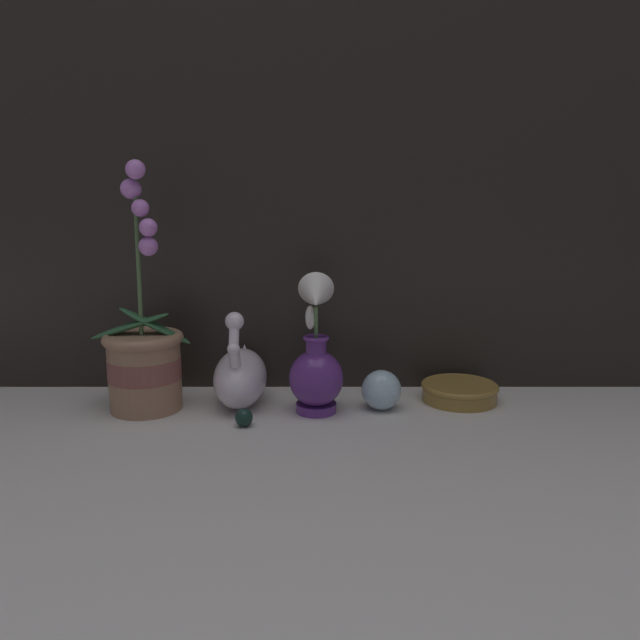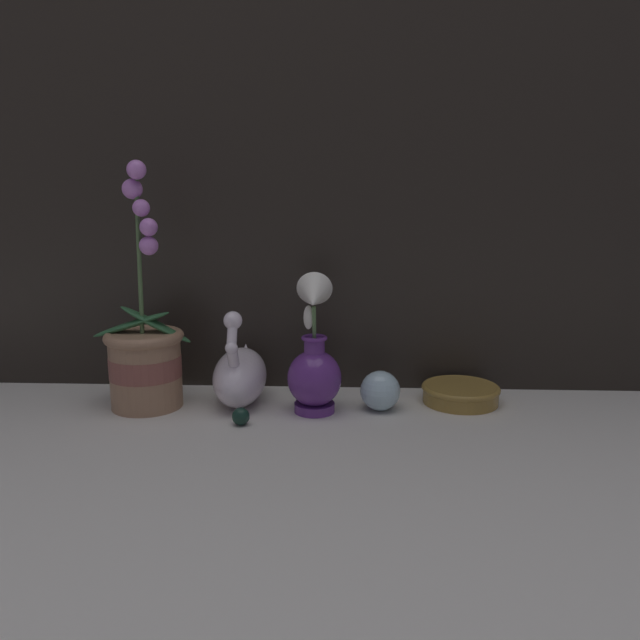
{
  "view_description": "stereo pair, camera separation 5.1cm",
  "coord_description": "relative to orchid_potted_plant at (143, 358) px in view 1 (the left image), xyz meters",
  "views": [
    {
      "loc": [
        0.02,
        -1.0,
        0.4
      ],
      "look_at": [
        0.02,
        0.13,
        0.17
      ],
      "focal_mm": 35.0,
      "sensor_mm": 36.0,
      "label": 1
    },
    {
      "loc": [
        0.07,
        -1.0,
        0.4
      ],
      "look_at": [
        0.02,
        0.13,
        0.17
      ],
      "focal_mm": 35.0,
      "sensor_mm": 36.0,
      "label": 2
    }
  ],
  "objects": [
    {
      "name": "blue_vase",
      "position": [
        0.32,
        -0.02,
        -0.0
      ],
      "size": [
        0.1,
        0.11,
        0.26
      ],
      "color": "#602D7F",
      "rests_on": "ground_plane"
    },
    {
      "name": "swan_figurine",
      "position": [
        0.18,
        0.02,
        -0.04
      ],
      "size": [
        0.1,
        0.19,
        0.19
      ],
      "color": "white",
      "rests_on": "ground_plane"
    },
    {
      "name": "glass_sphere",
      "position": [
        0.44,
        -0.0,
        -0.06
      ],
      "size": [
        0.08,
        0.08,
        0.08
      ],
      "color": "silver",
      "rests_on": "ground_plane"
    },
    {
      "name": "orchid_potted_plant",
      "position": [
        0.0,
        0.0,
        0.0
      ],
      "size": [
        0.19,
        0.15,
        0.46
      ],
      "color": "#9E7556",
      "rests_on": "ground_plane"
    },
    {
      "name": "glass_bauble",
      "position": [
        0.19,
        -0.09,
        -0.08
      ],
      "size": [
        0.03,
        0.03,
        0.03
      ],
      "color": "#142D23",
      "rests_on": "ground_plane"
    },
    {
      "name": "amber_dish",
      "position": [
        0.6,
        0.05,
        -0.08
      ],
      "size": [
        0.15,
        0.15,
        0.04
      ],
      "color": "olive",
      "rests_on": "ground_plane"
    },
    {
      "name": "ground_plane",
      "position": [
        0.31,
        -0.12,
        -0.1
      ],
      "size": [
        2.8,
        2.8,
        0.0
      ],
      "primitive_type": "plane",
      "color": "beige"
    },
    {
      "name": "window_backdrop",
      "position": [
        0.31,
        0.15,
        0.5
      ],
      "size": [
        2.8,
        0.03,
        1.2
      ],
      "color": "black",
      "rests_on": "ground_plane"
    }
  ]
}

